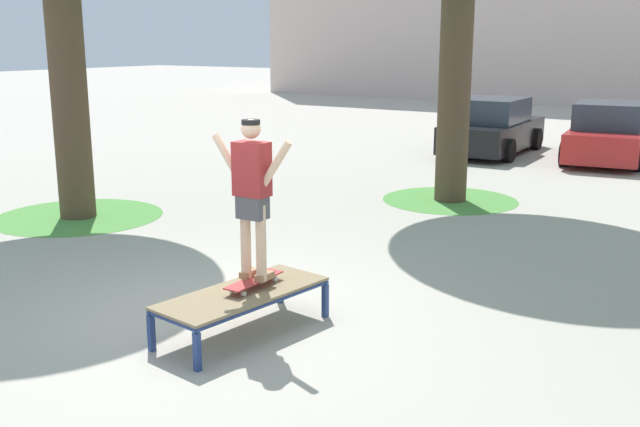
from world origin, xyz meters
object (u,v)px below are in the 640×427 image
(skate_box, at_px, (243,296))
(car_black, at_px, (492,128))
(skater, at_px, (252,189))
(skateboard, at_px, (254,281))
(car_red, at_px, (609,134))

(skate_box, distance_m, car_black, 13.80)
(car_black, bearing_deg, skate_box, -80.77)
(skate_box, xyz_separation_m, skater, (0.02, 0.17, 1.12))
(skater, distance_m, car_black, 13.66)
(skater, xyz_separation_m, car_black, (-2.24, 13.45, -0.84))
(skateboard, xyz_separation_m, car_black, (-2.24, 13.45, 0.15))
(skate_box, relative_size, car_black, 0.47)
(skate_box, xyz_separation_m, skateboard, (0.02, 0.17, 0.12))
(car_black, relative_size, car_red, 0.98)
(skate_box, distance_m, skater, 1.13)
(skateboard, xyz_separation_m, skater, (-0.00, 0.00, 0.99))
(skateboard, distance_m, car_black, 13.64)
(car_black, xyz_separation_m, car_red, (2.94, 0.29, 0.00))
(skateboard, height_order, car_black, car_black)
(skater, bearing_deg, car_black, 99.45)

